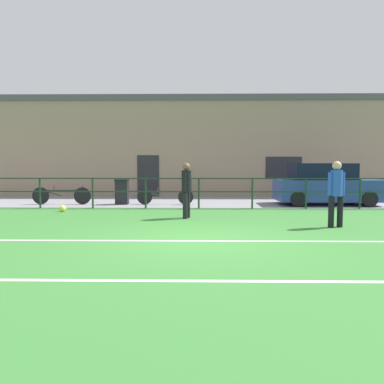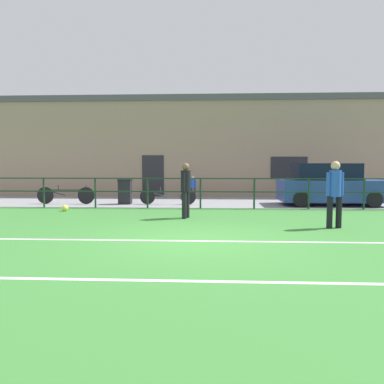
{
  "view_description": "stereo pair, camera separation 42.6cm",
  "coord_description": "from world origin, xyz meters",
  "px_view_note": "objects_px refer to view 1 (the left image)",
  "views": [
    {
      "loc": [
        -0.01,
        -8.26,
        1.69
      ],
      "look_at": [
        -0.22,
        4.18,
        0.76
      ],
      "focal_mm": 35.75,
      "sensor_mm": 36.0,
      "label": 1
    },
    {
      "loc": [
        0.42,
        -8.25,
        1.69
      ],
      "look_at": [
        -0.22,
        4.18,
        0.76
      ],
      "focal_mm": 35.75,
      "sensor_mm": 36.0,
      "label": 2
    }
  ],
  "objects_px": {
    "player_striker": "(336,190)",
    "bicycle_parked_0": "(61,195)",
    "parked_car_red": "(325,185)",
    "soccer_ball_match": "(63,208)",
    "spectator_child": "(189,186)",
    "bicycle_parked_1": "(165,196)",
    "trash_bin_0": "(122,192)",
    "player_goalkeeper": "(186,187)"
  },
  "relations": [
    {
      "from": "player_striker",
      "to": "parked_car_red",
      "type": "relative_size",
      "value": 0.43
    },
    {
      "from": "spectator_child",
      "to": "parked_car_red",
      "type": "height_order",
      "value": "parked_car_red"
    },
    {
      "from": "player_striker",
      "to": "parked_car_red",
      "type": "xyz_separation_m",
      "value": [
        1.52,
        5.5,
        -0.18
      ]
    },
    {
      "from": "player_striker",
      "to": "bicycle_parked_0",
      "type": "xyz_separation_m",
      "value": [
        -9.25,
        5.36,
        -0.61
      ]
    },
    {
      "from": "player_goalkeeper",
      "to": "bicycle_parked_0",
      "type": "bearing_deg",
      "value": -108.59
    },
    {
      "from": "player_goalkeeper",
      "to": "bicycle_parked_0",
      "type": "height_order",
      "value": "player_goalkeeper"
    },
    {
      "from": "player_goalkeeper",
      "to": "player_striker",
      "type": "distance_m",
      "value": 4.31
    },
    {
      "from": "player_goalkeeper",
      "to": "soccer_ball_match",
      "type": "relative_size",
      "value": 7.55
    },
    {
      "from": "bicycle_parked_0",
      "to": "spectator_child",
      "type": "bearing_deg",
      "value": 28.37
    },
    {
      "from": "soccer_ball_match",
      "to": "bicycle_parked_0",
      "type": "height_order",
      "value": "bicycle_parked_0"
    },
    {
      "from": "player_striker",
      "to": "bicycle_parked_0",
      "type": "distance_m",
      "value": 10.71
    },
    {
      "from": "parked_car_red",
      "to": "bicycle_parked_0",
      "type": "distance_m",
      "value": 10.77
    },
    {
      "from": "player_striker",
      "to": "bicycle_parked_1",
      "type": "distance_m",
      "value": 7.36
    },
    {
      "from": "player_striker",
      "to": "bicycle_parked_0",
      "type": "bearing_deg",
      "value": -42.86
    },
    {
      "from": "soccer_ball_match",
      "to": "bicycle_parked_1",
      "type": "distance_m",
      "value": 4.08
    },
    {
      "from": "player_goalkeeper",
      "to": "spectator_child",
      "type": "xyz_separation_m",
      "value": [
        -0.09,
        6.54,
        -0.33
      ]
    },
    {
      "from": "player_striker",
      "to": "trash_bin_0",
      "type": "relative_size",
      "value": 1.7
    },
    {
      "from": "player_goalkeeper",
      "to": "spectator_child",
      "type": "height_order",
      "value": "player_goalkeeper"
    },
    {
      "from": "bicycle_parked_0",
      "to": "trash_bin_0",
      "type": "xyz_separation_m",
      "value": [
        2.48,
        0.08,
        0.15
      ]
    },
    {
      "from": "spectator_child",
      "to": "parked_car_red",
      "type": "distance_m",
      "value": 6.21
    },
    {
      "from": "parked_car_red",
      "to": "bicycle_parked_0",
      "type": "bearing_deg",
      "value": -179.29
    },
    {
      "from": "player_goalkeeper",
      "to": "player_striker",
      "type": "relative_size",
      "value": 0.98
    },
    {
      "from": "player_goalkeeper",
      "to": "soccer_ball_match",
      "type": "xyz_separation_m",
      "value": [
        -4.4,
        1.53,
        -0.86
      ]
    },
    {
      "from": "soccer_ball_match",
      "to": "bicycle_parked_1",
      "type": "bearing_deg",
      "value": 33.19
    },
    {
      "from": "soccer_ball_match",
      "to": "bicycle_parked_0",
      "type": "bearing_deg",
      "value": 110.71
    },
    {
      "from": "player_striker",
      "to": "soccer_ball_match",
      "type": "xyz_separation_m",
      "value": [
        -8.4,
        3.14,
        -0.88
      ]
    },
    {
      "from": "player_striker",
      "to": "soccer_ball_match",
      "type": "relative_size",
      "value": 7.74
    },
    {
      "from": "player_goalkeeper",
      "to": "player_striker",
      "type": "bearing_deg",
      "value": 85.1
    },
    {
      "from": "bicycle_parked_1",
      "to": "player_goalkeeper",
      "type": "bearing_deg",
      "value": -75.13
    },
    {
      "from": "parked_car_red",
      "to": "player_striker",
      "type": "bearing_deg",
      "value": -105.43
    },
    {
      "from": "spectator_child",
      "to": "bicycle_parked_0",
      "type": "relative_size",
      "value": 0.45
    },
    {
      "from": "parked_car_red",
      "to": "bicycle_parked_1",
      "type": "bearing_deg",
      "value": -178.82
    },
    {
      "from": "soccer_ball_match",
      "to": "parked_car_red",
      "type": "xyz_separation_m",
      "value": [
        9.92,
        2.36,
        0.7
      ]
    },
    {
      "from": "spectator_child",
      "to": "trash_bin_0",
      "type": "xyz_separation_m",
      "value": [
        -2.68,
        -2.71,
        -0.1
      ]
    },
    {
      "from": "parked_car_red",
      "to": "trash_bin_0",
      "type": "distance_m",
      "value": 8.29
    },
    {
      "from": "bicycle_parked_1",
      "to": "trash_bin_0",
      "type": "bearing_deg",
      "value": 177.53
    },
    {
      "from": "bicycle_parked_0",
      "to": "trash_bin_0",
      "type": "height_order",
      "value": "trash_bin_0"
    },
    {
      "from": "player_striker",
      "to": "soccer_ball_match",
      "type": "distance_m",
      "value": 9.01
    },
    {
      "from": "parked_car_red",
      "to": "bicycle_parked_1",
      "type": "distance_m",
      "value": 6.53
    },
    {
      "from": "bicycle_parked_1",
      "to": "player_striker",
      "type": "bearing_deg",
      "value": -47.0
    },
    {
      "from": "soccer_ball_match",
      "to": "spectator_child",
      "type": "relative_size",
      "value": 0.21
    },
    {
      "from": "spectator_child",
      "to": "trash_bin_0",
      "type": "distance_m",
      "value": 3.81
    }
  ]
}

